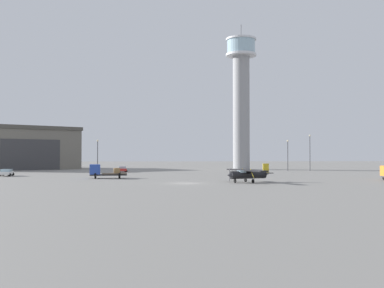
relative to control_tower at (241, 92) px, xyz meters
The scene contains 10 objects.
ground_plane 65.00m from the control_tower, 107.70° to the right, with size 400.00×400.00×0.00m, color gray.
control_tower is the anchor object (origin of this frame).
hangar 64.93m from the control_tower, behind, with size 36.15×34.14×11.96m.
airplane_black 61.30m from the control_tower, 99.04° to the right, with size 7.39×9.34×2.81m.
truck_flatbed_blue 58.60m from the control_tower, 126.26° to the right, with size 6.64×3.80×2.46m.
car_white 66.06m from the control_tower, 146.35° to the right, with size 2.75×4.71×1.37m.
car_red 41.36m from the control_tower, 151.96° to the right, with size 2.70×4.68×1.37m.
light_post_west 23.02m from the control_tower, 51.71° to the right, with size 0.44×0.44×7.85m.
light_post_east 44.61m from the control_tower, 154.20° to the right, with size 0.44×0.44×7.63m.
light_post_north 25.37m from the control_tower, 37.15° to the right, with size 0.44×0.44×9.23m.
Camera 1 is at (-3.33, -64.88, 4.23)m, focal length 41.74 mm.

